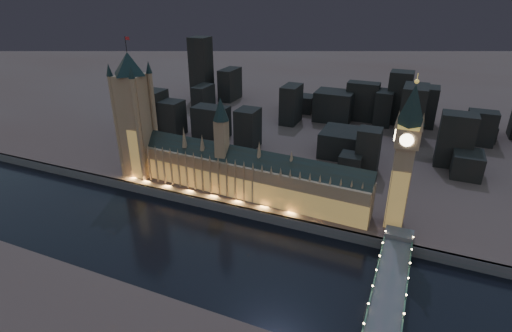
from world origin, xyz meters
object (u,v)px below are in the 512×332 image
at_px(palace_of_westminster, 244,173).
at_px(elizabeth_tower, 406,147).
at_px(victoria_tower, 134,110).
at_px(westminster_bridge, 390,287).

relative_size(palace_of_westminster, elizabeth_tower, 1.89).
relative_size(palace_of_westminster, victoria_tower, 1.71).
xyz_separation_m(victoria_tower, elizabeth_tower, (218.00, 0.00, 1.05)).
bearing_deg(victoria_tower, westminster_bridge, -16.31).
xyz_separation_m(palace_of_westminster, elizabeth_tower, (116.30, 0.18, 41.32)).
height_order(palace_of_westminster, westminster_bridge, palace_of_westminster).
xyz_separation_m(victoria_tower, westminster_bridge, (223.43, -65.37, -60.65)).
height_order(palace_of_westminster, elizabeth_tower, elizabeth_tower).
distance_m(palace_of_westminster, westminster_bridge, 139.59).
height_order(palace_of_westminster, victoria_tower, victoria_tower).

